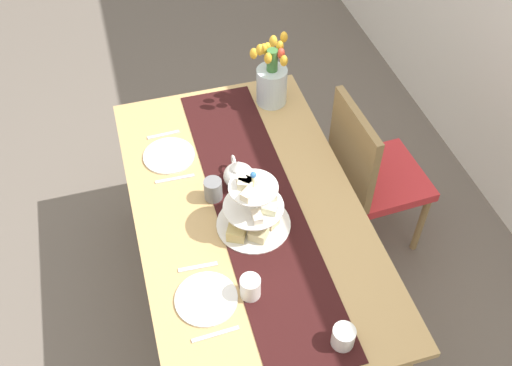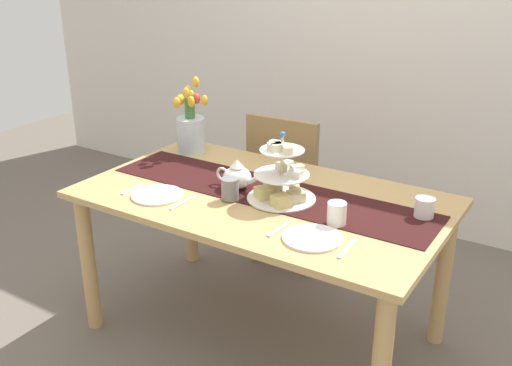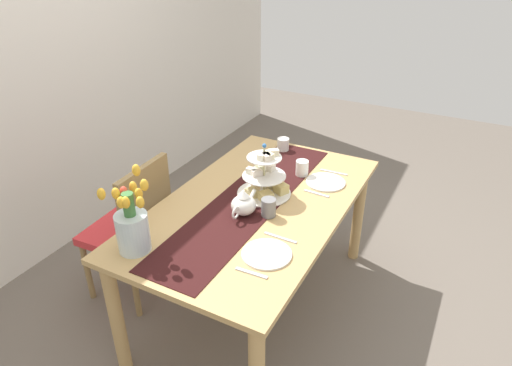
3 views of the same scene
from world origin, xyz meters
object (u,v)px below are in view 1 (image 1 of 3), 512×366
Objects in this scene: tulip_vase at (272,80)px; dinner_plate_right at (206,299)px; tiered_cake_stand at (253,211)px; mug_grey at (213,189)px; knife_right at (215,334)px; chair_left at (370,172)px; fork_right at (198,267)px; teapot at (239,175)px; dinner_plate_left at (169,156)px; knife_left at (175,179)px; dining_table at (247,223)px; mug_white_text at (250,287)px; fork_left at (163,135)px; cream_jug at (343,337)px.

tulip_vase is 1.80× the size of dinner_plate_right.
mug_grey is at bearing -148.15° from tiered_cake_stand.
tulip_vase is 1.29m from knife_right.
fork_right is at bearing -63.46° from chair_left.
tulip_vase is (-0.73, 0.30, 0.04)m from tiered_cake_stand.
tiered_cake_stand is at bearing 118.24° from fork_right.
knife_right is (0.15, 0.00, -0.00)m from dinner_plate_right.
teapot is 0.36m from dinner_plate_left.
knife_right is 1.79× the size of mug_grey.
knife_left is at bearing 0.00° from dinner_plate_left.
tulip_vase is at bearing 149.06° from teapot.
knife_right is at bearing -25.65° from tulip_vase.
fork_right is (0.24, -0.26, 0.10)m from dining_table.
tulip_vase reaches higher than teapot.
dinner_plate_left is at bearing -66.25° from tulip_vase.
knife_right is at bearing -12.61° from mug_grey.
tiered_cake_stand reaches higher than mug_white_text.
tulip_vase is at bearing 151.22° from dinner_plate_right.
tulip_vase is 1.16m from dinner_plate_right.
fork_right is at bearing 0.00° from dinner_plate_left.
mug_grey is 1.00× the size of mug_white_text.
knife_right is at bearing -30.83° from tiered_cake_stand.
knife_left and fork_right have the same top height.
fork_left is 0.88× the size of knife_left.
fork_left is at bearing 180.00° from fork_right.
mug_white_text is (0.64, -0.79, 0.28)m from chair_left.
dinner_plate_right is 0.15m from fork_right.
tulip_vase reaches higher than knife_right.
mug_grey is at bearing -69.47° from teapot.
mug_grey is (0.44, 0.14, 0.05)m from fork_left.
teapot is 1.59× the size of fork_right.
teapot is 1.04× the size of dinner_plate_left.
knife_right is (1.15, -0.55, -0.13)m from tulip_vase.
dining_table is 0.21m from teapot.
mug_white_text reaches higher than dining_table.
dining_table is at bearing -25.18° from tulip_vase.
mug_grey is at bearing 163.69° from dinner_plate_right.
fork_right is 1.58× the size of mug_grey.
mug_white_text is at bearing 81.72° from dinner_plate_right.
chair_left is 0.87m from mug_grey.
cream_jug is 0.57× the size of fork_right.
fork_right is at bearing 0.00° from fork_left.
mug_white_text is at bearing 127.26° from knife_right.
teapot is 2.80× the size of cream_jug.
dinner_plate_right is at bearing 0.00° from knife_left.
chair_left reaches higher than dining_table.
dinner_plate_right is at bearing 180.00° from knife_right.
fork_left and knife_right have the same top height.
tulip_vase is 2.77× the size of fork_left.
dining_table is 16.90× the size of mug_grey.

